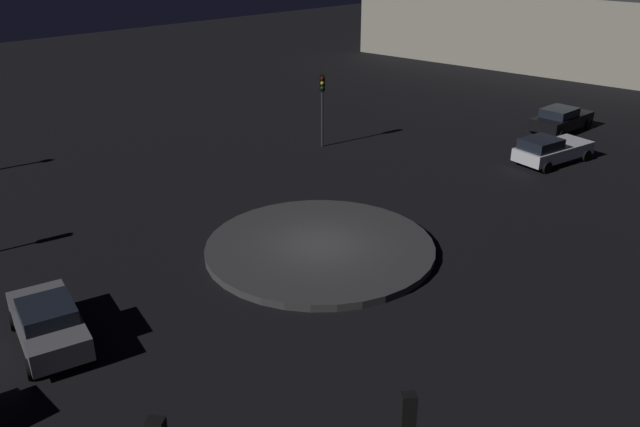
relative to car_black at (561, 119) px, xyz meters
name	(u,v)px	position (x,y,z in m)	size (l,w,h in m)	color
ground_plane	(320,251)	(21.72, 2.50, -0.78)	(115.29, 115.29, 0.00)	black
roundabout_island	(320,248)	(21.72, 2.50, -0.63)	(9.08, 9.08, 0.29)	#383838
car_black	(561,119)	(0.00, 0.00, 0.00)	(4.54, 2.17, 1.52)	black
car_white	(551,150)	(5.68, 2.77, -0.01)	(4.75, 2.47, 1.53)	white
car_grey	(48,323)	(32.17, 1.82, 0.00)	(2.53, 4.33, 1.51)	slate
traffic_light_southwest	(322,96)	(13.01, -7.36, 2.18)	(0.38, 0.39, 4.15)	#2D2D2D
store_building	(550,21)	(-18.92, -12.90, 2.74)	(19.69, 33.50, 7.03)	#ADA893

